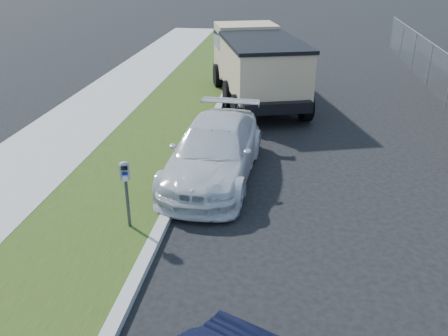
# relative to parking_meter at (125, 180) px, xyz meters

# --- Properties ---
(ground) EXTENTS (120.00, 120.00, 0.00)m
(ground) POSITION_rel_parking_meter_xyz_m (3.25, 0.31, -1.22)
(ground) COLOR black
(ground) RESTS_ON ground
(streetside) EXTENTS (6.12, 50.00, 0.15)m
(streetside) POSITION_rel_parking_meter_xyz_m (-2.32, 2.31, -1.15)
(streetside) COLOR gray
(streetside) RESTS_ON ground
(parking_meter) EXTENTS (0.24, 0.19, 1.49)m
(parking_meter) POSITION_rel_parking_meter_xyz_m (0.00, 0.00, 0.00)
(parking_meter) COLOR #3F4247
(parking_meter) RESTS_ON ground
(white_wagon) EXTENTS (2.34, 5.20, 1.48)m
(white_wagon) POSITION_rel_parking_meter_xyz_m (1.37, 2.89, -0.48)
(white_wagon) COLOR silver
(white_wagon) RESTS_ON ground
(dump_truck) EXTENTS (4.33, 7.21, 2.66)m
(dump_truck) POSITION_rel_parking_meter_xyz_m (1.89, 10.07, 0.28)
(dump_truck) COLOR black
(dump_truck) RESTS_ON ground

